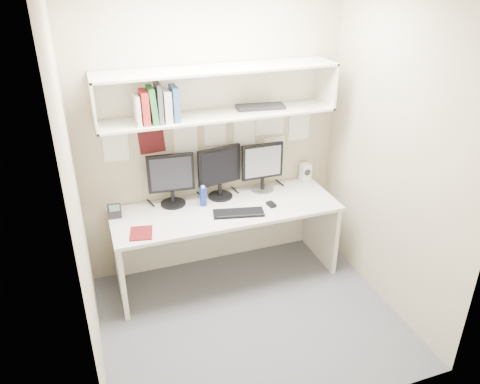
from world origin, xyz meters
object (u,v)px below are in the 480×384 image
object	(u,v)px
desk	(226,242)
monitor_right	(262,165)
speaker	(305,172)
keyboard	(239,213)
desk_phone	(115,211)
maroon_notebook	(141,233)
monitor_center	(219,171)
monitor_left	(171,178)

from	to	relation	value
desk	monitor_right	bearing A→B (deg)	26.88
desk	speaker	xyz separation A→B (m)	(0.91, 0.26, 0.46)
desk	keyboard	xyz separation A→B (m)	(0.07, -0.15, 0.37)
monitor_right	desk_phone	distance (m)	1.39
maroon_notebook	monitor_right	bearing A→B (deg)	29.94
monitor_center	speaker	size ratio (longest dim) A/B	2.63
speaker	desk_phone	size ratio (longest dim) A/B	1.35
keyboard	desk_phone	world-z (taller)	desk_phone
desk	desk_phone	world-z (taller)	desk_phone
speaker	monitor_right	bearing A→B (deg)	-175.69
monitor_right	keyboard	distance (m)	0.57
speaker	keyboard	bearing A→B (deg)	-154.65
maroon_notebook	monitor_center	bearing A→B (deg)	38.73
monitor_center	desk_phone	world-z (taller)	monitor_center
desk	keyboard	distance (m)	0.41
monitor_left	maroon_notebook	distance (m)	0.60
monitor_center	monitor_right	distance (m)	0.42
keyboard	speaker	size ratio (longest dim) A/B	2.36
monitor_right	speaker	bearing A→B (deg)	5.29
monitor_center	monitor_right	size ratio (longest dim) A/B	1.04
monitor_right	speaker	distance (m)	0.50
speaker	maroon_notebook	world-z (taller)	speaker
desk	monitor_left	size ratio (longest dim) A/B	4.21
monitor_left	desk_phone	distance (m)	0.56
monitor_left	maroon_notebook	bearing A→B (deg)	-124.77
monitor_right	keyboard	bearing A→B (deg)	-134.56
monitor_left	speaker	distance (m)	1.34
desk	monitor_left	distance (m)	0.78
speaker	maroon_notebook	xyz separation A→B (m)	(-1.68, -0.46, -0.09)
keyboard	speaker	xyz separation A→B (m)	(0.84, 0.42, 0.08)
monitor_center	monitor_left	bearing A→B (deg)	168.99
monitor_left	desk_phone	size ratio (longest dim) A/B	3.49
monitor_center	keyboard	world-z (taller)	monitor_center
maroon_notebook	desk_phone	distance (m)	0.39
monitor_center	maroon_notebook	size ratio (longest dim) A/B	2.25
monitor_right	speaker	size ratio (longest dim) A/B	2.52
monitor_left	keyboard	xyz separation A→B (m)	(0.49, -0.37, -0.25)
monitor_right	monitor_center	bearing A→B (deg)	179.87
keyboard	desk_phone	bearing A→B (deg)	175.67
monitor_center	speaker	distance (m)	0.91
monitor_right	desk_phone	world-z (taller)	monitor_right
desk	monitor_left	bearing A→B (deg)	152.73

